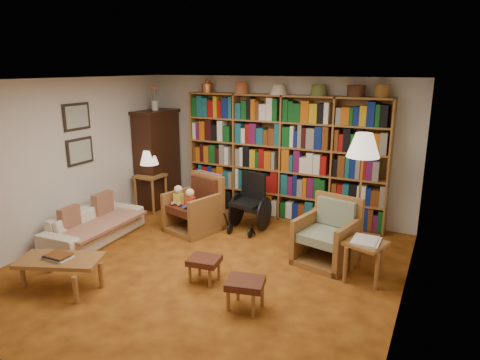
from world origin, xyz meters
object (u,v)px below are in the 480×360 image
Objects in this scene: sofa at (94,225)px; wheelchair at (250,204)px; armchair_sage at (328,237)px; floor_lamp at (363,150)px; side_table_lamp at (150,183)px; footstool_b at (245,285)px; coffee_table at (60,262)px; armchair_leather at (196,207)px; side_table_papers at (365,248)px; footstool_a at (204,262)px.

wheelchair is (1.97, 1.56, 0.18)m from sofa.
wheelchair is at bearing 157.22° from armchair_sage.
side_table_lamp is at bearing 177.89° from floor_lamp.
footstool_b is (1.01, -2.28, -0.15)m from wheelchair.
armchair_leather is at bearing 79.42° from coffee_table.
wheelchair is 0.54× the size of floor_lamp.
armchair_sage is at bearing 38.97° from coffee_table.
side_table_papers is 2.04m from footstool_a.
side_table_lamp reaches higher than sofa.
side_table_papers reaches higher than coffee_table.
sofa is 1.89× the size of armchair_sage.
floor_lamp reaches higher than wheelchair.
wheelchair is at bearing 66.45° from coffee_table.
footstool_b is at bearing -45.90° from armchair_leather.
footstool_a is at bearing -152.22° from side_table_papers.
wheelchair is 0.86× the size of coffee_table.
armchair_leather is (1.18, 1.13, 0.13)m from sofa.
armchair_sage reaches higher than coffee_table.
footstool_a is (-1.23, -1.32, -0.08)m from armchair_sage.
sofa is 1.49m from coffee_table.
armchair_leather is 2.92m from side_table_papers.
armchair_sage is 0.82× the size of coffee_table.
side_table_papers reaches higher than sofa.
floor_lamp is 3.66× the size of footstool_b.
floor_lamp reaches higher than coffee_table.
sofa is 4.24m from floor_lamp.
footstool_b is at bearing -110.38° from floor_lamp.
side_table_papers is 3.80m from coffee_table.
side_table_papers is (0.57, -0.37, 0.09)m from armchair_sage.
coffee_table is at bearing -100.58° from armchair_leather.
footstool_b is (0.74, -0.33, 0.02)m from footstool_a.
sofa is 1.60m from side_table_lamp.
wheelchair is (0.79, 0.43, 0.05)m from armchair_leather.
side_table_lamp reaches higher than side_table_papers.
footstool_b is at bearing -36.68° from side_table_lamp.
sofa is at bearing 119.35° from coffee_table.
side_table_papers is 1.19× the size of footstool_b.
armchair_sage is 0.95× the size of wheelchair.
armchair_sage reaches higher than side_table_lamp.
footstool_b is (2.98, -0.73, 0.04)m from sofa.
armchair_leather reaches higher than coffee_table.
floor_lamp is at bearing 49.82° from footstool_a.
floor_lamp is 4.26m from coffee_table.
side_table_lamp is 4.01m from floor_lamp.
side_table_papers is 0.52× the size of coffee_table.
side_table_lamp is 2.08m from wheelchair.
armchair_leather is at bearing 124.89° from footstool_a.
coffee_table is at bearing -149.20° from footstool_a.
coffee_table is (-2.75, -2.22, -0.01)m from armchair_sage.
floor_lamp is 3.07× the size of side_table_papers.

